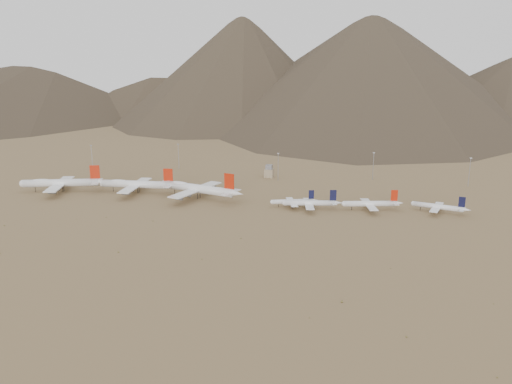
% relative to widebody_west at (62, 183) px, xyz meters
% --- Properties ---
extents(ground, '(3000.00, 3000.00, 0.00)m').
position_rel_widebody_west_xyz_m(ground, '(128.52, -27.00, -7.57)').
color(ground, olive).
rests_on(ground, ground).
extents(mountain_ridge, '(4400.00, 1000.00, 300.00)m').
position_rel_widebody_west_xyz_m(mountain_ridge, '(128.52, 873.00, 142.43)').
color(mountain_ridge, '#4B3E2D').
rests_on(mountain_ridge, ground).
extents(widebody_west, '(71.30, 56.70, 21.95)m').
position_rel_widebody_west_xyz_m(widebody_west, '(0.00, 0.00, 0.00)').
color(widebody_west, white).
rests_on(widebody_west, ground).
extents(widebody_centre, '(71.32, 55.12, 21.20)m').
position_rel_widebody_west_xyz_m(widebody_centre, '(63.54, 10.77, -0.26)').
color(widebody_centre, white).
rests_on(widebody_centre, ground).
extents(widebody_east, '(76.15, 60.22, 23.19)m').
position_rel_widebody_west_xyz_m(widebody_east, '(118.57, 5.55, 0.43)').
color(widebody_east, white).
rests_on(widebody_east, ground).
extents(narrowbody_a, '(35.67, 26.61, 12.26)m').
position_rel_widebody_west_xyz_m(narrowbody_a, '(196.96, -0.76, -3.59)').
color(narrowbody_a, white).
rests_on(narrowbody_a, ground).
extents(narrowbody_b, '(44.00, 32.26, 14.70)m').
position_rel_widebody_west_xyz_m(narrowbody_b, '(210.57, -5.12, -2.80)').
color(narrowbody_b, white).
rests_on(narrowbody_b, ground).
extents(narrowbody_c, '(44.82, 33.04, 15.08)m').
position_rel_widebody_west_xyz_m(narrowbody_c, '(253.96, 2.73, -2.68)').
color(narrowbody_c, white).
rests_on(narrowbody_c, ground).
extents(narrowbody_d, '(40.32, 29.81, 13.63)m').
position_rel_widebody_west_xyz_m(narrowbody_d, '(301.54, 6.93, -3.15)').
color(narrowbody_d, white).
rests_on(narrowbody_d, ground).
extents(control_tower, '(8.00, 8.00, 12.00)m').
position_rel_widebody_west_xyz_m(control_tower, '(158.52, 93.00, -2.25)').
color(control_tower, gray).
rests_on(control_tower, ground).
extents(mast_far_west, '(2.00, 0.60, 25.70)m').
position_rel_widebody_west_xyz_m(mast_far_west, '(-21.36, 84.14, 6.63)').
color(mast_far_west, gray).
rests_on(mast_far_west, ground).
extents(mast_west, '(2.00, 0.60, 25.70)m').
position_rel_widebody_west_xyz_m(mast_west, '(60.44, 111.32, 6.63)').
color(mast_west, gray).
rests_on(mast_west, ground).
extents(mast_centre, '(2.00, 0.60, 25.70)m').
position_rel_widebody_west_xyz_m(mast_centre, '(169.41, 81.14, 6.63)').
color(mast_centre, gray).
rests_on(mast_centre, ground).
extents(mast_east, '(2.00, 0.60, 25.70)m').
position_rel_widebody_west_xyz_m(mast_east, '(254.12, 105.01, 6.63)').
color(mast_east, gray).
rests_on(mast_east, ground).
extents(mast_far_east, '(2.00, 0.60, 25.70)m').
position_rel_widebody_west_xyz_m(mast_far_east, '(335.84, 96.46, 6.63)').
color(mast_far_east, gray).
rests_on(mast_far_east, ground).
extents(desert_scrub, '(440.85, 144.39, 0.93)m').
position_rel_widebody_west_xyz_m(desert_scrub, '(198.15, -139.01, -7.27)').
color(desert_scrub, olive).
rests_on(desert_scrub, ground).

